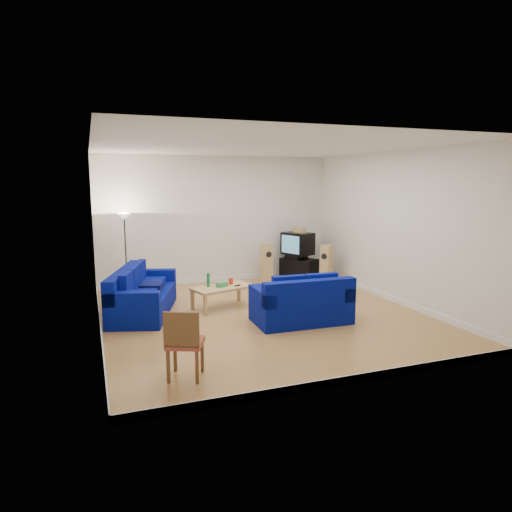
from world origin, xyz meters
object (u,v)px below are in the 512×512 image
object	(u,v)px
sofa_loveseat	(302,305)
coffee_table	(223,289)
television	(298,244)
sofa_three_seat	(141,297)
tv_stand	(299,269)

from	to	relation	value
sofa_loveseat	coffee_table	xyz separation A→B (m)	(-1.08, 1.47, 0.07)
coffee_table	television	xyz separation A→B (m)	(2.61, 1.97, 0.57)
sofa_three_seat	coffee_table	xyz separation A→B (m)	(1.62, -0.18, 0.07)
television	sofa_loveseat	bearing A→B (deg)	-46.36
sofa_three_seat	sofa_loveseat	distance (m)	3.17
sofa_loveseat	sofa_three_seat	bearing A→B (deg)	150.40
sofa_three_seat	tv_stand	bearing A→B (deg)	129.97
sofa_three_seat	sofa_loveseat	xyz separation A→B (m)	(2.70, -1.65, 0.00)
sofa_three_seat	tv_stand	world-z (taller)	sofa_three_seat
sofa_three_seat	television	bearing A→B (deg)	130.56
coffee_table	television	distance (m)	3.31
sofa_three_seat	sofa_loveseat	bearing A→B (deg)	76.28
sofa_three_seat	coffee_table	bearing A→B (deg)	101.26
sofa_three_seat	television	size ratio (longest dim) A/B	2.74
sofa_loveseat	television	distance (m)	3.81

